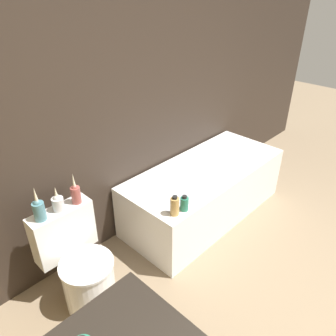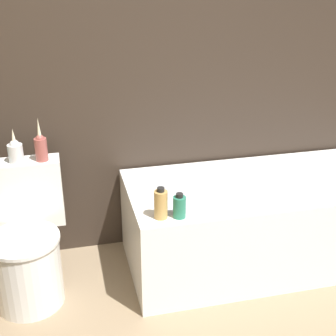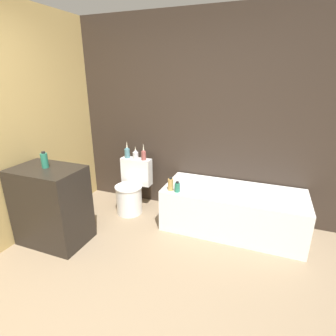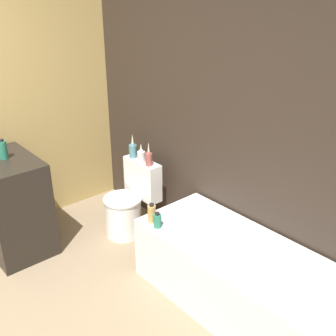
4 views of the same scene
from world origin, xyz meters
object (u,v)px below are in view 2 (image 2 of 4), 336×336
Objects in this scene: toilet at (26,245)px; shampoo_bottle_tall at (161,204)px; bathtub at (267,220)px; vase_bronze at (41,146)px; vase_silver at (15,151)px; shampoo_bottle_short at (179,207)px.

toilet reaches higher than shampoo_bottle_tall.
vase_bronze is at bearing 173.38° from bathtub.
vase_silver is 0.78× the size of vase_bronze.
vase_bronze reaches higher than shampoo_bottle_short.
bathtub is at bearing -6.45° from vase_silver.
vase_silver is at bearing 148.25° from shampoo_bottle_tall.
shampoo_bottle_short is (-0.63, -0.28, 0.32)m from bathtub.
bathtub is 7.08× the size of vase_bronze.
shampoo_bottle_tall is 1.26× the size of shampoo_bottle_short.
bathtub is 1.50m from vase_silver.
vase_bronze is at bearing 143.28° from shampoo_bottle_tall.
shampoo_bottle_tall is at bearing 170.04° from shampoo_bottle_short.
toilet is 4.38× the size of shampoo_bottle_tall.
bathtub is 10.11× the size of shampoo_bottle_tall.
toilet is 0.53m from vase_bronze.
shampoo_bottle_tall is (0.69, -0.42, -0.18)m from vase_silver.
toilet reaches higher than shampoo_bottle_short.
vase_silver is (-1.40, 0.16, 0.52)m from bathtub.
toilet is at bearing -90.00° from vase_silver.
shampoo_bottle_short is (0.78, -0.44, -0.20)m from vase_silver.
toilet is at bearing 159.12° from shampoo_bottle_tall.
shampoo_bottle_tall is at bearing -20.88° from toilet.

